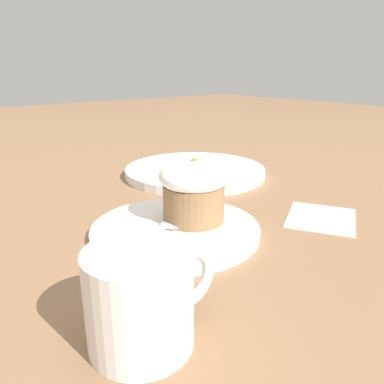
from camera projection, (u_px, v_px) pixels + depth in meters
The scene contains 7 objects.
ground_plane at pixel (176, 233), 0.51m from camera, with size 4.00×4.00×0.00m, color #846042.
dessert_plate at pixel (176, 230), 0.51m from camera, with size 0.23×0.23×0.01m.
carrot_cake at pixel (192, 189), 0.52m from camera, with size 0.10×0.10×0.09m.
spoon at pixel (168, 226), 0.50m from camera, with size 0.13×0.05×0.01m.
coffee_cup at pixel (142, 298), 0.30m from camera, with size 0.12×0.09×0.08m.
side_plate at pixel (195, 171), 0.79m from camera, with size 0.29×0.29×0.02m.
paper_napkin at pixel (321, 218), 0.56m from camera, with size 0.15×0.14×0.00m.
Camera 1 is at (-0.28, -0.38, 0.22)m, focal length 35.00 mm.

